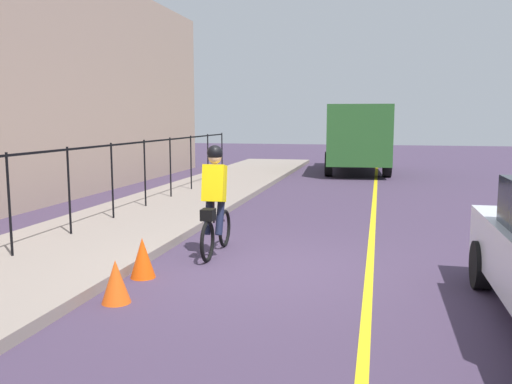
% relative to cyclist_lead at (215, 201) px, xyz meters
% --- Properties ---
extents(ground_plane, '(80.00, 80.00, 0.00)m').
position_rel_cyclist_lead_xyz_m(ground_plane, '(-0.66, -0.93, -0.91)').
color(ground_plane, '#43344D').
extents(lane_line_centre, '(36.00, 0.12, 0.01)m').
position_rel_cyclist_lead_xyz_m(lane_line_centre, '(-0.66, -2.53, -0.91)').
color(lane_line_centre, yellow).
rests_on(lane_line_centre, ground).
extents(sidewalk, '(40.00, 3.20, 0.15)m').
position_rel_cyclist_lead_xyz_m(sidewalk, '(-0.66, 2.47, -0.84)').
color(sidewalk, gray).
rests_on(sidewalk, ground).
extents(iron_fence, '(19.79, 0.04, 1.60)m').
position_rel_cyclist_lead_xyz_m(iron_fence, '(0.34, 2.87, 0.40)').
color(iron_fence, black).
rests_on(iron_fence, sidewalk).
extents(cyclist_lead, '(1.71, 0.37, 1.83)m').
position_rel_cyclist_lead_xyz_m(cyclist_lead, '(0.00, 0.00, 0.00)').
color(cyclist_lead, black).
rests_on(cyclist_lead, ground).
extents(box_truck_background, '(6.86, 2.92, 2.78)m').
position_rel_cyclist_lead_xyz_m(box_truck_background, '(14.81, -1.68, 0.64)').
color(box_truck_background, '#2A5F29').
rests_on(box_truck_background, ground).
extents(traffic_cone_near, '(0.36, 0.36, 0.54)m').
position_rel_cyclist_lead_xyz_m(traffic_cone_near, '(-2.54, 0.49, -0.64)').
color(traffic_cone_near, '#FC5B16').
rests_on(traffic_cone_near, ground).
extents(traffic_cone_far, '(0.36, 0.36, 0.58)m').
position_rel_cyclist_lead_xyz_m(traffic_cone_far, '(-1.48, 0.63, -0.62)').
color(traffic_cone_far, '#FA500C').
rests_on(traffic_cone_far, ground).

